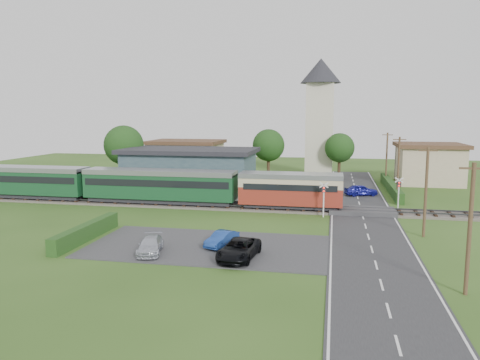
% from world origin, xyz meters
% --- Properties ---
extents(ground, '(120.00, 120.00, 0.00)m').
position_xyz_m(ground, '(0.00, 0.00, 0.00)').
color(ground, '#2D4C19').
extents(railway_track, '(76.00, 3.20, 0.49)m').
position_xyz_m(railway_track, '(0.00, 2.00, 0.11)').
color(railway_track, '#4C443D').
rests_on(railway_track, ground).
extents(road, '(6.00, 70.00, 0.05)m').
position_xyz_m(road, '(10.00, 0.00, 0.03)').
color(road, '#28282B').
rests_on(road, ground).
extents(car_park, '(17.00, 9.00, 0.08)m').
position_xyz_m(car_park, '(-1.50, -12.00, 0.04)').
color(car_park, '#333335').
rests_on(car_park, ground).
extents(crossing_deck, '(6.20, 3.40, 0.45)m').
position_xyz_m(crossing_deck, '(10.00, 2.00, 0.23)').
color(crossing_deck, '#333335').
rests_on(crossing_deck, ground).
extents(platform, '(30.00, 3.00, 0.45)m').
position_xyz_m(platform, '(-10.00, 5.20, 0.23)').
color(platform, gray).
rests_on(platform, ground).
extents(equipment_hut, '(2.30, 2.30, 2.55)m').
position_xyz_m(equipment_hut, '(-18.00, 5.20, 1.75)').
color(equipment_hut, beige).
rests_on(equipment_hut, platform).
extents(station_building, '(16.00, 9.00, 5.30)m').
position_xyz_m(station_building, '(-10.00, 10.99, 2.69)').
color(station_building, '#2E454F').
rests_on(station_building, ground).
extents(train, '(43.20, 2.90, 3.40)m').
position_xyz_m(train, '(-13.63, 2.00, 2.18)').
color(train, '#232328').
rests_on(train, ground).
extents(church_tower, '(6.00, 6.00, 17.60)m').
position_xyz_m(church_tower, '(5.00, 28.00, 10.23)').
color(church_tower, beige).
rests_on(church_tower, ground).
extents(house_west, '(10.80, 8.80, 5.50)m').
position_xyz_m(house_west, '(-15.00, 25.00, 2.79)').
color(house_west, tan).
rests_on(house_west, ground).
extents(house_east, '(8.80, 8.80, 5.50)m').
position_xyz_m(house_east, '(20.00, 24.00, 2.80)').
color(house_east, tan).
rests_on(house_east, ground).
extents(hedge_carpark, '(0.80, 9.00, 1.20)m').
position_xyz_m(hedge_carpark, '(-11.00, -12.00, 0.60)').
color(hedge_carpark, '#193814').
rests_on(hedge_carpark, ground).
extents(hedge_roadside, '(0.80, 18.00, 1.20)m').
position_xyz_m(hedge_roadside, '(14.20, 16.00, 0.60)').
color(hedge_roadside, '#193814').
rests_on(hedge_roadside, ground).
extents(hedge_station, '(22.00, 0.80, 1.30)m').
position_xyz_m(hedge_station, '(-10.00, 15.50, 0.65)').
color(hedge_station, '#193814').
rests_on(hedge_station, ground).
extents(tree_a, '(5.20, 5.20, 8.00)m').
position_xyz_m(tree_a, '(-20.00, 14.00, 5.38)').
color(tree_a, '#332316').
rests_on(tree_a, ground).
extents(tree_b, '(4.60, 4.60, 7.34)m').
position_xyz_m(tree_b, '(-2.00, 23.00, 5.02)').
color(tree_b, '#332316').
rests_on(tree_b, ground).
extents(tree_c, '(4.20, 4.20, 6.78)m').
position_xyz_m(tree_c, '(8.00, 25.00, 4.65)').
color(tree_c, '#332316').
rests_on(tree_c, ground).
extents(utility_pole_a, '(1.40, 0.22, 7.00)m').
position_xyz_m(utility_pole_a, '(14.20, -18.00, 3.63)').
color(utility_pole_a, '#473321').
rests_on(utility_pole_a, ground).
extents(utility_pole_b, '(1.40, 0.22, 7.00)m').
position_xyz_m(utility_pole_b, '(14.20, -6.00, 3.63)').
color(utility_pole_b, '#473321').
rests_on(utility_pole_b, ground).
extents(utility_pole_c, '(1.40, 0.22, 7.00)m').
position_xyz_m(utility_pole_c, '(14.20, 10.00, 3.63)').
color(utility_pole_c, '#473321').
rests_on(utility_pole_c, ground).
extents(utility_pole_d, '(1.40, 0.22, 7.00)m').
position_xyz_m(utility_pole_d, '(14.20, 22.00, 3.63)').
color(utility_pole_d, '#473321').
rests_on(utility_pole_d, ground).
extents(crossing_signal_near, '(0.84, 0.28, 3.28)m').
position_xyz_m(crossing_signal_near, '(6.40, -0.41, 2.14)').
color(crossing_signal_near, silver).
rests_on(crossing_signal_near, ground).
extents(crossing_signal_far, '(0.84, 0.28, 3.28)m').
position_xyz_m(crossing_signal_far, '(13.60, 4.39, 2.14)').
color(crossing_signal_far, silver).
rests_on(crossing_signal_far, ground).
extents(streetlamp_west, '(0.30, 0.30, 5.15)m').
position_xyz_m(streetlamp_west, '(-22.00, 20.00, 3.04)').
color(streetlamp_west, '#3F3F47').
rests_on(streetlamp_west, ground).
extents(streetlamp_east, '(0.30, 0.30, 5.15)m').
position_xyz_m(streetlamp_east, '(16.00, 27.00, 3.04)').
color(streetlamp_east, '#3F3F47').
rests_on(streetlamp_east, ground).
extents(car_on_road, '(4.08, 2.60, 1.29)m').
position_xyz_m(car_on_road, '(10.42, 11.91, 0.70)').
color(car_on_road, navy).
rests_on(car_on_road, road).
extents(car_park_blue, '(2.08, 3.41, 1.06)m').
position_xyz_m(car_park_blue, '(-0.47, -11.87, 0.61)').
color(car_park_blue, navy).
rests_on(car_park_blue, car_park).
extents(car_park_silver, '(2.31, 3.92, 1.06)m').
position_xyz_m(car_park_silver, '(-4.85, -14.44, 0.61)').
color(car_park_silver, '#AEB1BC').
rests_on(car_park_silver, car_park).
extents(car_park_dark, '(2.51, 4.71, 1.26)m').
position_xyz_m(car_park_dark, '(1.30, -14.50, 0.71)').
color(car_park_dark, black).
rests_on(car_park_dark, car_park).
extents(pedestrian_near, '(0.61, 0.42, 1.59)m').
position_xyz_m(pedestrian_near, '(-4.15, 4.77, 1.24)').
color(pedestrian_near, gray).
rests_on(pedestrian_near, platform).
extents(pedestrian_far, '(0.83, 0.93, 1.58)m').
position_xyz_m(pedestrian_far, '(-13.91, 4.69, 1.24)').
color(pedestrian_far, gray).
rests_on(pedestrian_far, platform).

